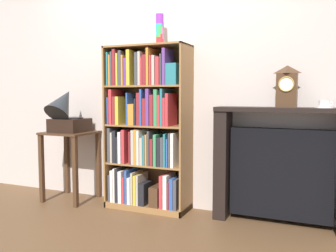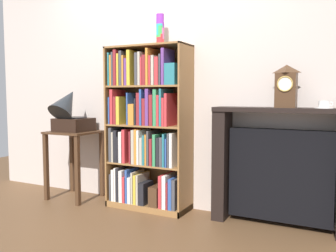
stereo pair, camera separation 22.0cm
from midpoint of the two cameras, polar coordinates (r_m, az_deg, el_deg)
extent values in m
cube|color=brown|center=(3.77, -2.06, -13.20)|extent=(7.96, 6.40, 0.02)
cube|color=beige|center=(3.78, 2.67, 7.01)|extent=(4.96, 0.08, 2.60)
cube|color=olive|center=(3.90, -6.76, -0.10)|extent=(0.02, 0.35, 1.65)
cube|color=olive|center=(3.50, 4.64, -0.64)|extent=(0.02, 0.35, 1.65)
cube|color=brown|center=(3.83, -0.16, -0.15)|extent=(0.85, 0.01, 1.65)
cube|color=olive|center=(3.70, -1.39, 12.30)|extent=(0.85, 0.35, 0.02)
cube|color=olive|center=(3.84, -1.34, -12.23)|extent=(0.85, 0.35, 0.06)
cube|color=#424247|center=(3.95, -6.41, -9.20)|extent=(0.02, 0.26, 0.28)
cube|color=white|center=(3.94, -5.91, -8.87)|extent=(0.03, 0.29, 0.33)
cube|color=white|center=(3.92, -5.56, -8.78)|extent=(0.02, 0.29, 0.35)
cube|color=black|center=(3.90, -5.26, -8.85)|extent=(0.03, 0.27, 0.35)
cube|color=white|center=(3.87, -4.85, -9.12)|extent=(0.04, 0.25, 0.33)
cube|color=#C63338|center=(3.87, -4.28, -9.57)|extent=(0.03, 0.27, 0.27)
cube|color=#2D519E|center=(3.83, -3.98, -9.14)|extent=(0.02, 0.24, 0.34)
cube|color=white|center=(3.83, -3.55, -9.73)|extent=(0.03, 0.24, 0.27)
cube|color=#B2A893|center=(3.80, -3.10, -9.42)|extent=(0.02, 0.24, 0.32)
cube|color=gold|center=(3.81, -2.49, -9.59)|extent=(0.03, 0.29, 0.30)
cube|color=#B2A893|center=(3.77, -2.28, -9.68)|extent=(0.02, 0.24, 0.30)
cube|color=black|center=(3.75, -1.79, -10.40)|extent=(0.06, 0.21, 0.22)
cube|color=#472D1C|center=(3.71, 0.18, -10.78)|extent=(0.10, 0.24, 0.20)
cube|color=#C63338|center=(3.68, 1.49, -9.92)|extent=(0.03, 0.29, 0.32)
cube|color=white|center=(3.64, 1.96, -10.03)|extent=(0.04, 0.25, 0.32)
cube|color=maroon|center=(3.64, 2.49, -10.53)|extent=(0.02, 0.27, 0.26)
cube|color=#2D519E|center=(3.64, 3.03, -10.25)|extent=(0.04, 0.29, 0.30)
cube|color=#424247|center=(3.60, 3.45, -10.43)|extent=(0.03, 0.25, 0.30)
cube|color=olive|center=(3.73, -1.35, -5.90)|extent=(0.82, 0.33, 0.02)
cube|color=#424247|center=(3.86, -6.43, -2.77)|extent=(0.03, 0.25, 0.35)
cube|color=#B2A893|center=(3.86, -6.00, -3.11)|extent=(0.02, 0.27, 0.31)
cube|color=black|center=(3.84, -5.51, -3.00)|extent=(0.03, 0.29, 0.33)
cube|color=black|center=(3.81, -5.33, -3.53)|extent=(0.02, 0.23, 0.27)
cube|color=white|center=(3.80, -4.80, -3.15)|extent=(0.03, 0.27, 0.32)
cube|color=#C63338|center=(3.78, -4.33, -3.03)|extent=(0.03, 0.26, 0.34)
cube|color=maroon|center=(3.74, -3.27, -3.20)|extent=(0.02, 0.27, 0.33)
cube|color=#B2A893|center=(3.73, -2.82, -3.11)|extent=(0.03, 0.27, 0.34)
cube|color=orange|center=(3.71, -2.43, -3.10)|extent=(0.03, 0.26, 0.35)
cube|color=white|center=(3.69, -2.10, -3.20)|extent=(0.02, 0.25, 0.34)
cube|color=#B2A893|center=(3.68, -1.65, -3.79)|extent=(0.03, 0.26, 0.27)
cube|color=teal|center=(3.67, -1.11, -3.60)|extent=(0.02, 0.28, 0.29)
cube|color=orange|center=(3.65, -0.85, -3.56)|extent=(0.02, 0.26, 0.31)
cube|color=#424247|center=(3.65, -0.44, -3.31)|extent=(0.02, 0.28, 0.34)
cube|color=maroon|center=(3.63, -0.03, -3.94)|extent=(0.03, 0.27, 0.26)
cube|color=#388E56|center=(3.60, 0.42, -3.65)|extent=(0.03, 0.25, 0.31)
cube|color=black|center=(3.60, 1.07, -3.90)|extent=(0.03, 0.27, 0.28)
cube|color=#424247|center=(3.58, 1.55, -3.91)|extent=(0.03, 0.27, 0.28)
cube|color=teal|center=(3.57, 1.95, -3.66)|extent=(0.02, 0.26, 0.32)
cube|color=#2D519E|center=(3.55, 2.27, -4.07)|extent=(0.02, 0.24, 0.27)
cube|color=#424247|center=(3.54, 2.64, -3.66)|extent=(0.02, 0.25, 0.33)
cube|color=white|center=(3.52, 3.03, -3.69)|extent=(0.03, 0.24, 0.33)
cube|color=olive|center=(3.68, -1.36, 0.11)|extent=(0.82, 0.33, 0.02)
cube|color=#2D519E|center=(3.84, -6.48, 2.47)|extent=(0.02, 0.28, 0.27)
cube|color=#C63338|center=(3.81, -6.23, 3.04)|extent=(0.03, 0.25, 0.35)
cube|color=maroon|center=(3.80, -5.64, 2.50)|extent=(0.03, 0.27, 0.28)
cube|color=gold|center=(3.78, -5.15, 2.49)|extent=(0.04, 0.27, 0.28)
cube|color=#2D519E|center=(3.71, -3.81, 2.75)|extent=(0.02, 0.23, 0.32)
cube|color=orange|center=(3.70, -3.10, 1.89)|extent=(0.07, 0.26, 0.21)
cube|color=black|center=(3.67, -2.44, 2.30)|extent=(0.02, 0.26, 0.26)
cube|color=maroon|center=(3.64, -2.13, 2.71)|extent=(0.04, 0.23, 0.32)
cube|color=#2D519E|center=(3.64, -1.54, 2.99)|extent=(0.02, 0.27, 0.35)
cube|color=maroon|center=(3.63, -1.10, 2.27)|extent=(0.03, 0.27, 0.26)
cube|color=#663884|center=(3.61, -0.56, 2.99)|extent=(0.03, 0.28, 0.36)
cube|color=maroon|center=(3.58, -0.07, 2.52)|extent=(0.04, 0.24, 0.30)
cube|color=#388E56|center=(3.58, 0.69, 2.92)|extent=(0.04, 0.29, 0.35)
cube|color=#C63338|center=(3.55, 1.08, 2.48)|extent=(0.03, 0.26, 0.30)
cube|color=teal|center=(3.55, 1.52, 2.96)|extent=(0.02, 0.27, 0.36)
cube|color=#C63338|center=(3.55, 2.02, 2.27)|extent=(0.03, 0.30, 0.27)
cube|color=#C63338|center=(3.51, 2.25, 2.58)|extent=(0.03, 0.24, 0.31)
cube|color=olive|center=(3.67, -1.37, 6.22)|extent=(0.82, 0.33, 0.02)
cube|color=teal|center=(3.83, -6.72, 8.74)|extent=(0.02, 0.23, 0.33)
cube|color=orange|center=(3.83, -6.22, 8.55)|extent=(0.02, 0.28, 0.30)
cube|color=#424247|center=(3.82, -5.99, 8.79)|extent=(0.02, 0.26, 0.34)
cube|color=maroon|center=(3.81, -5.58, 8.97)|extent=(0.03, 0.27, 0.36)
cube|color=gold|center=(3.79, -5.10, 8.68)|extent=(0.02, 0.28, 0.32)
cube|color=#424247|center=(3.76, -4.79, 8.91)|extent=(0.03, 0.25, 0.34)
cube|color=orange|center=(3.76, -4.23, 8.57)|extent=(0.02, 0.30, 0.30)
cube|color=#663884|center=(3.73, -3.99, 8.36)|extent=(0.03, 0.25, 0.27)
cube|color=gold|center=(3.71, -3.57, 9.00)|extent=(0.04, 0.24, 0.34)
cube|color=#424247|center=(3.66, -2.41, 8.82)|extent=(0.03, 0.23, 0.31)
cube|color=#B2A893|center=(3.67, -1.76, 8.88)|extent=(0.03, 0.28, 0.32)
cube|color=#C63338|center=(3.64, -1.53, 8.47)|extent=(0.02, 0.25, 0.27)
cube|color=maroon|center=(3.64, -0.94, 8.64)|extent=(0.04, 0.30, 0.29)
cube|color=orange|center=(3.62, -0.58, 9.18)|extent=(0.02, 0.27, 0.35)
cube|color=#C63338|center=(3.60, -0.17, 8.61)|extent=(0.02, 0.26, 0.28)
cube|color=#B2A893|center=(3.59, 0.34, 8.63)|extent=(0.03, 0.27, 0.28)
cube|color=#C63338|center=(3.57, 0.98, 8.51)|extent=(0.04, 0.28, 0.26)
cube|color=#424247|center=(3.56, 1.46, 8.74)|extent=(0.02, 0.27, 0.29)
cube|color=#663884|center=(3.53, 1.78, 9.20)|extent=(0.03, 0.23, 0.34)
cube|color=teal|center=(3.48, 2.78, 8.09)|extent=(0.11, 0.21, 0.20)
cylinder|color=red|center=(3.67, 0.54, 13.36)|extent=(0.08, 0.08, 0.11)
cylinder|color=green|center=(3.68, 0.52, 13.65)|extent=(0.08, 0.08, 0.11)
cylinder|color=#28B2B7|center=(3.68, 0.54, 13.95)|extent=(0.08, 0.08, 0.11)
cylinder|color=pink|center=(3.68, 0.57, 14.26)|extent=(0.08, 0.08, 0.11)
cylinder|color=green|center=(3.68, 0.52, 14.56)|extent=(0.08, 0.08, 0.11)
cylinder|color=#28B2B7|center=(3.69, 0.51, 14.86)|extent=(0.08, 0.08, 0.11)
cylinder|color=purple|center=(3.69, 0.56, 15.15)|extent=(0.08, 0.08, 0.11)
cylinder|color=pink|center=(3.70, 0.53, 15.45)|extent=(0.08, 0.08, 0.11)
cylinder|color=purple|center=(3.70, 0.52, 15.75)|extent=(0.08, 0.08, 0.11)
cylinder|color=pink|center=(3.70, 0.53, 16.04)|extent=(0.08, 0.08, 0.11)
cylinder|color=purple|center=(3.71, 0.53, 16.34)|extent=(0.08, 0.08, 0.11)
cube|color=#472D1C|center=(4.16, -13.07, -0.94)|extent=(0.51, 0.48, 0.02)
cube|color=#472D1C|center=(4.21, -17.14, -6.18)|extent=(0.04, 0.04, 0.74)
cube|color=#472D1C|center=(3.91, -12.43, -6.90)|extent=(0.04, 0.04, 0.74)
cube|color=#472D1C|center=(4.51, -13.43, -5.36)|extent=(0.04, 0.04, 0.74)
cube|color=#472D1C|center=(4.24, -8.82, -5.94)|extent=(0.04, 0.04, 0.74)
cube|color=black|center=(4.15, -13.09, 0.20)|extent=(0.35, 0.34, 0.14)
cylinder|color=black|center=(4.14, -13.11, 1.28)|extent=(0.29, 0.29, 0.01)
cylinder|color=#1E2328|center=(4.10, -13.58, 1.58)|extent=(0.03, 0.03, 0.06)
cone|color=#1E2328|center=(4.05, -14.13, 3.62)|extent=(0.27, 0.42, 0.42)
cube|color=black|center=(3.30, 19.16, 2.39)|extent=(1.17, 0.26, 0.04)
cube|color=black|center=(3.47, 10.25, -6.05)|extent=(0.12, 0.24, 1.01)
cube|color=black|center=(3.41, 18.98, -7.30)|extent=(0.89, 0.13, 0.81)
cube|color=#472D1C|center=(3.29, 19.87, 5.28)|extent=(0.17, 0.12, 0.29)
pyramid|color=#472D1C|center=(3.30, 19.96, 8.42)|extent=(0.17, 0.12, 0.07)
cylinder|color=silver|center=(3.23, 19.75, 6.23)|extent=(0.12, 0.01, 0.12)
torus|color=#B79347|center=(3.23, 19.74, 6.23)|extent=(0.13, 0.01, 0.13)
cylinder|color=white|center=(3.27, 25.03, 2.59)|extent=(0.15, 0.15, 0.01)
cylinder|color=white|center=(3.27, 25.05, 3.12)|extent=(0.09, 0.09, 0.06)
torus|color=white|center=(3.27, 25.98, 3.14)|extent=(0.04, 0.01, 0.04)
camera|label=1|loc=(0.11, -88.24, 0.15)|focal=38.89mm
camera|label=2|loc=(0.11, 91.76, -0.15)|focal=38.89mm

